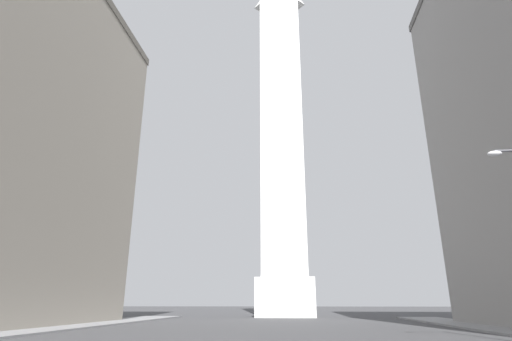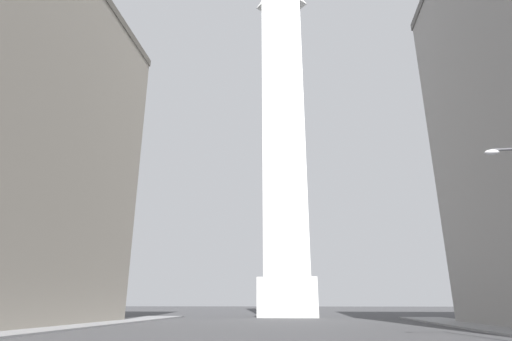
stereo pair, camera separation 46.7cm
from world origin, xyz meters
TOP-DOWN VIEW (x-y plane):
  - obelisk at (0.00, 55.82)m, footprint 7.99×7.99m

SIDE VIEW (x-z plane):
  - obelisk at x=0.00m, z-range -1.26..57.71m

